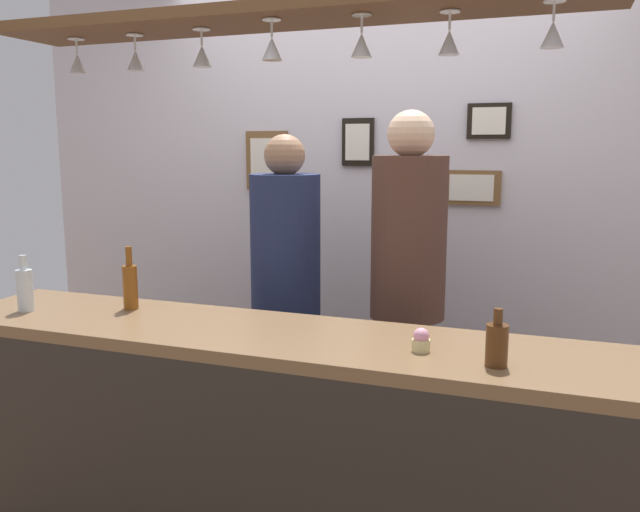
# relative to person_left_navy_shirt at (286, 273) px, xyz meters

# --- Properties ---
(back_wall) EXTENTS (4.40, 0.06, 2.60)m
(back_wall) POSITION_rel_person_left_navy_shirt_xyz_m (0.30, 0.66, 0.29)
(back_wall) COLOR silver
(back_wall) RESTS_ON ground_plane
(bar_counter) EXTENTS (2.70, 0.55, 0.96)m
(bar_counter) POSITION_rel_person_left_navy_shirt_xyz_m (0.30, -0.94, -0.36)
(bar_counter) COLOR brown
(bar_counter) RESTS_ON ground_plane
(overhead_glass_rack) EXTENTS (2.20, 0.36, 0.04)m
(overhead_glass_rack) POSITION_rel_person_left_navy_shirt_xyz_m (0.30, -0.74, 1.04)
(overhead_glass_rack) COLOR brown
(hanging_wineglass_far_left) EXTENTS (0.07, 0.07, 0.13)m
(hanging_wineglass_far_left) POSITION_rel_person_left_navy_shirt_xyz_m (-0.57, -0.72, 0.93)
(hanging_wineglass_far_left) COLOR silver
(hanging_wineglass_far_left) RESTS_ON overhead_glass_rack
(hanging_wineglass_left) EXTENTS (0.07, 0.07, 0.13)m
(hanging_wineglass_left) POSITION_rel_person_left_navy_shirt_xyz_m (-0.30, -0.71, 0.93)
(hanging_wineglass_left) COLOR silver
(hanging_wineglass_left) RESTS_ON overhead_glass_rack
(hanging_wineglass_center_left) EXTENTS (0.07, 0.07, 0.13)m
(hanging_wineglass_center_left) POSITION_rel_person_left_navy_shirt_xyz_m (-0.01, -0.73, 0.93)
(hanging_wineglass_center_left) COLOR silver
(hanging_wineglass_center_left) RESTS_ON overhead_glass_rack
(hanging_wineglass_center) EXTENTS (0.07, 0.07, 0.13)m
(hanging_wineglass_center) POSITION_rel_person_left_navy_shirt_xyz_m (0.30, -0.81, 0.93)
(hanging_wineglass_center) COLOR silver
(hanging_wineglass_center) RESTS_ON overhead_glass_rack
(hanging_wineglass_center_right) EXTENTS (0.07, 0.07, 0.13)m
(hanging_wineglass_center_right) POSITION_rel_person_left_navy_shirt_xyz_m (0.61, -0.78, 0.93)
(hanging_wineglass_center_right) COLOR silver
(hanging_wineglass_center_right) RESTS_ON overhead_glass_rack
(hanging_wineglass_right) EXTENTS (0.07, 0.07, 0.13)m
(hanging_wineglass_right) POSITION_rel_person_left_navy_shirt_xyz_m (0.88, -0.73, 0.93)
(hanging_wineglass_right) COLOR silver
(hanging_wineglass_right) RESTS_ON overhead_glass_rack
(hanging_wineglass_far_right) EXTENTS (0.07, 0.07, 0.13)m
(hanging_wineglass_far_right) POSITION_rel_person_left_navy_shirt_xyz_m (1.19, -0.78, 0.93)
(hanging_wineglass_far_right) COLOR silver
(hanging_wineglass_far_right) RESTS_ON overhead_glass_rack
(person_left_navy_shirt) EXTENTS (0.34, 0.34, 1.68)m
(person_left_navy_shirt) POSITION_rel_person_left_navy_shirt_xyz_m (0.00, 0.00, 0.00)
(person_left_navy_shirt) COLOR #2D334C
(person_left_navy_shirt) RESTS_ON ground_plane
(person_middle_brown_shirt) EXTENTS (0.34, 0.34, 1.78)m
(person_middle_brown_shirt) POSITION_rel_person_left_navy_shirt_xyz_m (0.61, 0.00, 0.07)
(person_middle_brown_shirt) COLOR #2D334C
(person_middle_brown_shirt) RESTS_ON ground_plane
(bottle_beer_amber_tall) EXTENTS (0.06, 0.06, 0.26)m
(bottle_beer_amber_tall) POSITION_rel_person_left_navy_shirt_xyz_m (-0.40, -0.68, 0.05)
(bottle_beer_amber_tall) COLOR brown
(bottle_beer_amber_tall) RESTS_ON bar_counter
(bottle_soda_clear) EXTENTS (0.06, 0.06, 0.23)m
(bottle_soda_clear) POSITION_rel_person_left_navy_shirt_xyz_m (-0.78, -0.86, 0.04)
(bottle_soda_clear) COLOR silver
(bottle_soda_clear) RESTS_ON bar_counter
(bottle_beer_brown_stubby) EXTENTS (0.07, 0.07, 0.18)m
(bottle_beer_brown_stubby) POSITION_rel_person_left_navy_shirt_xyz_m (1.08, -0.90, 0.02)
(bottle_beer_brown_stubby) COLOR #512D14
(bottle_beer_brown_stubby) RESTS_ON bar_counter
(cupcake) EXTENTS (0.06, 0.06, 0.08)m
(cupcake) POSITION_rel_person_left_navy_shirt_xyz_m (0.83, -0.83, -0.02)
(cupcake) COLOR beige
(cupcake) RESTS_ON bar_counter
(picture_frame_caricature) EXTENTS (0.26, 0.02, 0.34)m
(picture_frame_caricature) POSITION_rel_person_left_navy_shirt_xyz_m (-0.38, 0.62, 0.53)
(picture_frame_caricature) COLOR brown
(picture_frame_caricature) RESTS_ON back_wall
(picture_frame_upper_small) EXTENTS (0.22, 0.02, 0.18)m
(picture_frame_upper_small) POSITION_rel_person_left_navy_shirt_xyz_m (0.87, 0.62, 0.74)
(picture_frame_upper_small) COLOR black
(picture_frame_upper_small) RESTS_ON back_wall
(picture_frame_crest) EXTENTS (0.18, 0.02, 0.26)m
(picture_frame_crest) POSITION_rel_person_left_navy_shirt_xyz_m (0.18, 0.62, 0.63)
(picture_frame_crest) COLOR black
(picture_frame_crest) RESTS_ON back_wall
(picture_frame_lower_pair) EXTENTS (0.30, 0.02, 0.18)m
(picture_frame_lower_pair) POSITION_rel_person_left_navy_shirt_xyz_m (0.80, 0.62, 0.40)
(picture_frame_lower_pair) COLOR brown
(picture_frame_lower_pair) RESTS_ON back_wall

